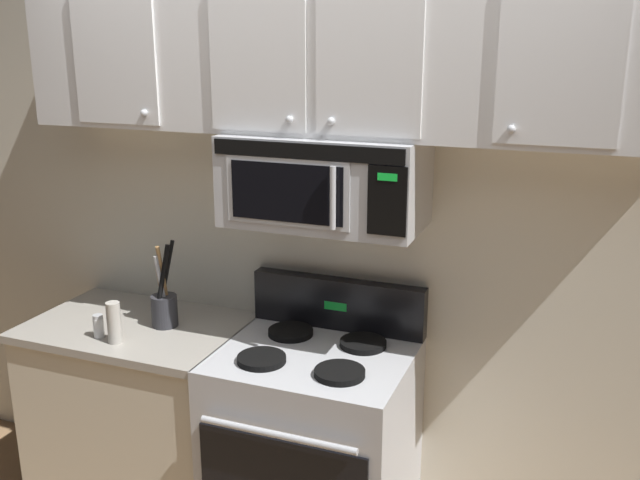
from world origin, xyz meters
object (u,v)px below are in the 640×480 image
Objects in this scene: utensil_crock_charcoal at (164,304)px; salt_shaker at (99,326)px; stove_range at (314,449)px; over_range_microwave at (325,180)px; pepper_mill at (114,323)px.

utensil_crock_charcoal reaches higher than salt_shaker.
utensil_crock_charcoal reaches higher than stove_range.
stove_range is 1.47× the size of over_range_microwave.
over_range_microwave is 0.92m from utensil_crock_charcoal.
utensil_crock_charcoal is 3.75× the size of salt_shaker.
pepper_mill is at bearing -158.56° from over_range_microwave.
pepper_mill is (0.09, -0.02, 0.04)m from salt_shaker.
utensil_crock_charcoal is (-0.71, -0.09, -0.58)m from over_range_microwave.
salt_shaker is 0.10m from pepper_mill.
over_range_microwave is at bearing 18.28° from salt_shaker.
over_range_microwave is 1.04m from pepper_mill.
over_range_microwave is 2.03× the size of utensil_crock_charcoal.
salt_shaker is (-0.89, -0.18, 0.48)m from stove_range.
over_range_microwave reaches higher than pepper_mill.
pepper_mill is at bearing -112.27° from utensil_crock_charcoal.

